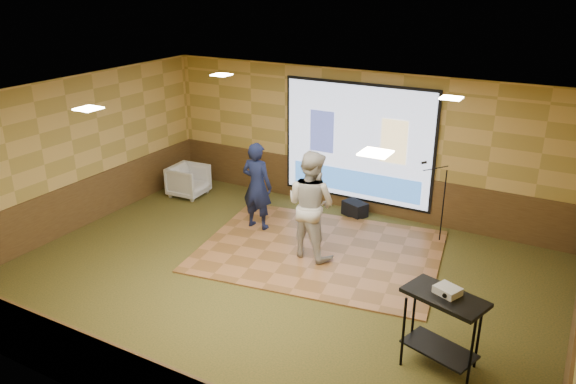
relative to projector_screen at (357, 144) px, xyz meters
The scene contains 19 objects.
ground 3.74m from the projector_screen, 90.00° to the right, with size 9.00×9.00×0.00m, color #2E3819.
room_shell 3.49m from the projector_screen, 90.00° to the right, with size 9.04×7.04×3.02m.
wainscot_back 1.00m from the projector_screen, 90.00° to the left, with size 9.00×0.04×0.95m, color #472E17.
wainscot_front 6.99m from the projector_screen, 90.00° to the right, with size 9.00×0.04×0.95m, color #472E17.
wainscot_left 5.73m from the projector_screen, 142.51° to the right, with size 0.04×7.00×0.95m, color #472E17.
wainscot_right 5.73m from the projector_screen, 37.49° to the right, with size 0.04×7.00×0.95m, color #472E17.
projector_screen is the anchor object (origin of this frame).
downlight_nw 3.12m from the projector_screen, 143.35° to the right, with size 0.32×0.32×0.02m, color #FFE8BF.
downlight_ne 3.12m from the projector_screen, 36.65° to the right, with size 0.32×0.32×0.02m, color #FFE8BF.
downlight_sw 5.61m from the projector_screen, 114.02° to the right, with size 0.32×0.32×0.02m, color #FFE8BF.
downlight_se 5.61m from the projector_screen, 65.98° to the right, with size 0.32×0.32×0.02m, color #FFE8BF.
dance_floor 2.60m from the projector_screen, 84.17° to the right, with size 4.28×3.26×0.03m, color #9A6338.
player_left 2.33m from the projector_screen, 125.76° to the right, with size 0.64×0.42×1.76m, color #12193A.
player_right 2.43m from the projector_screen, 86.57° to the right, with size 0.95×0.74×1.96m, color beige.
av_table 5.29m from the projector_screen, 55.19° to the right, with size 1.01×0.53×1.07m.
projector 5.22m from the projector_screen, 54.80° to the right, with size 0.29×0.24×0.10m, color silver.
mic_stand 2.30m from the projector_screen, 17.98° to the right, with size 0.61×0.25×1.56m.
banquet_chair 3.97m from the projector_screen, 163.39° to the right, with size 0.77×0.79×0.72m, color gray.
duffel_bag 1.36m from the projector_screen, 64.89° to the right, with size 0.49×0.33×0.31m, color black.
Camera 1 is at (4.21, -7.07, 4.80)m, focal length 35.00 mm.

